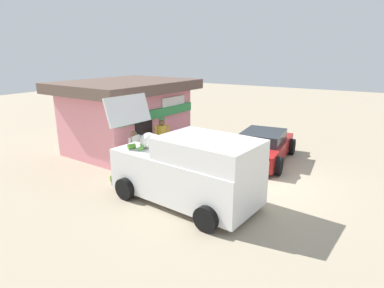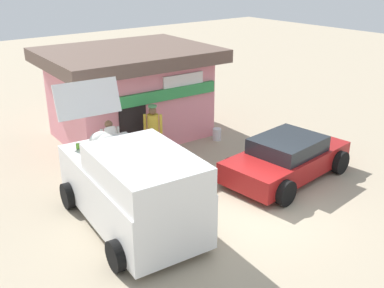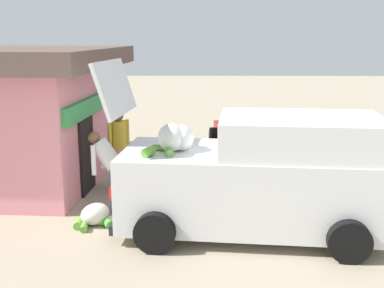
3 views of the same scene
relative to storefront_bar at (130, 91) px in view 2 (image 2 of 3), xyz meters
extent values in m
plane|color=tan|center=(-0.41, -6.21, -1.59)|extent=(60.00, 60.00, 0.00)
cube|color=pink|center=(0.00, 0.01, -0.29)|extent=(4.84, 3.74, 2.61)
cube|color=green|center=(-0.10, -1.79, 0.23)|extent=(4.42, 0.37, 0.36)
cube|color=black|center=(-0.94, -1.71, -0.59)|extent=(0.90, 0.11, 2.00)
cube|color=white|center=(0.92, -1.82, 0.50)|extent=(1.50, 0.14, 0.60)
cube|color=brown|center=(0.00, 0.01, 1.23)|extent=(5.72, 4.61, 0.42)
cube|color=white|center=(-3.02, -4.96, -0.80)|extent=(2.29, 4.45, 1.23)
cube|color=white|center=(-3.10, -5.77, 0.12)|extent=(2.05, 2.82, 0.60)
cube|color=black|center=(-3.23, -7.04, 0.09)|extent=(1.59, 0.24, 0.45)
cube|color=white|center=(-2.80, -2.69, 0.86)|extent=(1.71, 0.50, 0.90)
ellipsoid|color=silver|center=(-2.95, -3.79, 0.03)|extent=(0.52, 0.43, 0.43)
ellipsoid|color=silver|center=(-2.84, -3.82, 0.00)|extent=(0.44, 0.37, 0.37)
ellipsoid|color=silver|center=(-3.01, -3.64, 0.05)|extent=(0.56, 0.46, 0.46)
cylinder|color=#64B047|center=(-3.32, -3.61, -0.12)|extent=(0.22, 0.16, 0.12)
cylinder|color=#5FA52F|center=(-3.37, -3.28, -0.11)|extent=(0.26, 0.23, 0.15)
cylinder|color=#558F38|center=(-2.68, -3.77, -0.13)|extent=(0.12, 0.22, 0.11)
cylinder|color=#5E8F3E|center=(-3.00, -3.46, -0.13)|extent=(0.14, 0.29, 0.11)
cube|color=black|center=(-2.81, -2.78, -1.33)|extent=(1.78, 0.25, 0.16)
cube|color=red|center=(-3.53, -2.70, -0.74)|extent=(0.15, 0.07, 0.20)
cube|color=red|center=(-2.08, -2.85, -0.74)|extent=(0.15, 0.07, 0.20)
cylinder|color=black|center=(-4.17, -6.31, -1.27)|extent=(0.28, 0.67, 0.65)
cylinder|color=black|center=(-2.16, -6.51, -1.27)|extent=(0.28, 0.67, 0.65)
cylinder|color=black|center=(-3.88, -3.41, -1.27)|extent=(0.28, 0.67, 0.65)
cylinder|color=black|center=(-1.88, -3.61, -1.27)|extent=(0.28, 0.67, 0.65)
cube|color=maroon|center=(1.67, -5.61, -1.11)|extent=(4.07, 2.08, 0.59)
cube|color=#1E2328|center=(1.67, -5.61, -0.61)|extent=(2.02, 1.68, 0.42)
cylinder|color=black|center=(3.08, -6.41, -1.26)|extent=(0.69, 0.28, 0.67)
cylinder|color=black|center=(2.91, -4.56, -1.26)|extent=(0.69, 0.28, 0.67)
cylinder|color=black|center=(0.43, -6.66, -1.26)|extent=(0.69, 0.28, 0.67)
cylinder|color=black|center=(0.25, -4.81, -1.26)|extent=(0.69, 0.28, 0.67)
cylinder|color=#726047|center=(-0.50, -2.46, -1.16)|extent=(0.15, 0.15, 0.87)
cylinder|color=#726047|center=(-0.76, -2.24, -1.16)|extent=(0.15, 0.15, 0.87)
cylinder|color=gold|center=(-0.63, -2.35, -0.41)|extent=(0.48, 0.48, 0.62)
sphere|color=brown|center=(-0.63, -2.35, 0.02)|extent=(0.24, 0.24, 0.24)
cylinder|color=#4C9959|center=(-0.63, -2.35, 0.16)|extent=(0.26, 0.26, 0.05)
cylinder|color=gold|center=(-0.45, -2.51, -0.39)|extent=(0.09, 0.09, 0.59)
cylinder|color=gold|center=(-0.81, -2.19, -0.39)|extent=(0.09, 0.09, 0.59)
cylinder|color=navy|center=(-2.22, -2.50, -1.17)|extent=(0.15, 0.15, 0.84)
cylinder|color=navy|center=(-1.88, -2.56, -1.17)|extent=(0.15, 0.15, 0.84)
cylinder|color=silver|center=(-2.02, -2.35, -0.51)|extent=(0.45, 0.68, 0.68)
sphere|color=brown|center=(-1.97, -2.11, -0.18)|extent=(0.23, 0.23, 0.23)
cylinder|color=silver|center=(-2.22, -2.14, -0.55)|extent=(0.09, 0.09, 0.57)
cylinder|color=silver|center=(-1.75, -2.22, -0.55)|extent=(0.09, 0.09, 0.57)
ellipsoid|color=silver|center=(-2.75, -2.24, -1.41)|extent=(0.72, 0.67, 0.37)
cylinder|color=#5E9E39|center=(-2.84, -2.45, -1.52)|extent=(0.18, 0.32, 0.14)
cylinder|color=#66AA3B|center=(-3.05, -2.11, -1.53)|extent=(0.28, 0.16, 0.12)
cylinder|color=#72AC3F|center=(-2.93, -1.97, -1.52)|extent=(0.29, 0.18, 0.15)
cylinder|color=#52B039|center=(-2.92, -2.50, -1.51)|extent=(0.30, 0.26, 0.16)
cylinder|color=silver|center=(2.03, -2.24, -1.38)|extent=(0.29, 0.29, 0.42)
camera|label=1|loc=(-10.25, -9.68, 2.62)|focal=29.99mm
camera|label=2|loc=(-7.57, -13.00, 4.09)|focal=42.12mm
camera|label=3|loc=(-10.63, -4.05, 1.69)|focal=44.00mm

